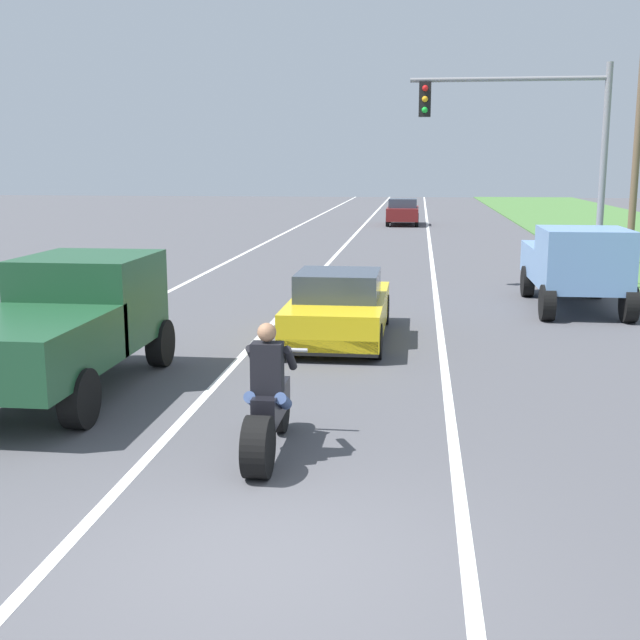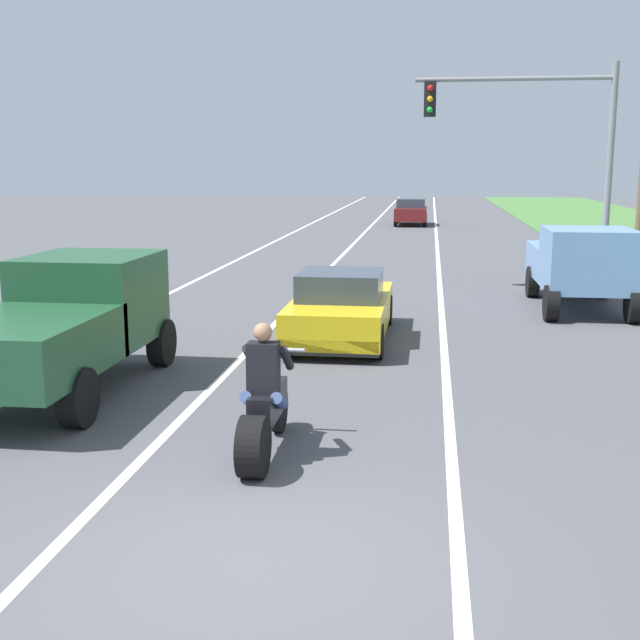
# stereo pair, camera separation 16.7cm
# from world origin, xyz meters

# --- Properties ---
(ground_plane) EXTENTS (160.00, 160.00, 0.00)m
(ground_plane) POSITION_xyz_m (0.00, 0.00, 0.00)
(ground_plane) COLOR #4C4C51
(lane_stripe_left_solid) EXTENTS (0.14, 120.00, 0.01)m
(lane_stripe_left_solid) POSITION_xyz_m (-5.40, 20.00, 0.00)
(lane_stripe_left_solid) COLOR white
(lane_stripe_left_solid) RESTS_ON ground
(lane_stripe_right_solid) EXTENTS (0.14, 120.00, 0.01)m
(lane_stripe_right_solid) POSITION_xyz_m (1.80, 20.00, 0.00)
(lane_stripe_right_solid) COLOR white
(lane_stripe_right_solid) RESTS_ON ground
(lane_stripe_centre_dashed) EXTENTS (0.14, 120.00, 0.01)m
(lane_stripe_centre_dashed) POSITION_xyz_m (-1.80, 20.00, 0.00)
(lane_stripe_centre_dashed) COLOR white
(lane_stripe_centre_dashed) RESTS_ON ground
(motorcycle_with_rider) EXTENTS (0.70, 2.21, 1.62)m
(motorcycle_with_rider) POSITION_xyz_m (-0.39, 2.47, 0.59)
(motorcycle_with_rider) COLOR black
(motorcycle_with_rider) RESTS_ON ground
(sports_car_yellow) EXTENTS (1.84, 4.30, 1.37)m
(sports_car_yellow) POSITION_xyz_m (-0.21, 9.08, 0.63)
(sports_car_yellow) COLOR yellow
(sports_car_yellow) RESTS_ON ground
(pickup_truck_left_lane_dark_green) EXTENTS (2.02, 4.80, 1.98)m
(pickup_truck_left_lane_dark_green) POSITION_xyz_m (-3.90, 4.87, 1.11)
(pickup_truck_left_lane_dark_green) COLOR #1E4C2D
(pickup_truck_left_lane_dark_green) RESTS_ON ground
(pickup_truck_right_shoulder_light_blue) EXTENTS (2.02, 4.80, 1.98)m
(pickup_truck_right_shoulder_light_blue) POSITION_xyz_m (5.03, 13.30, 1.11)
(pickup_truck_right_shoulder_light_blue) COLOR #6B93C6
(pickup_truck_right_shoulder_light_blue) RESTS_ON ground
(traffic_light_mast_near) EXTENTS (5.21, 0.34, 6.00)m
(traffic_light_mast_near) POSITION_xyz_m (4.48, 16.01, 4.04)
(traffic_light_mast_near) COLOR gray
(traffic_light_mast_near) RESTS_ON ground
(utility_pole_roadside) EXTENTS (0.24, 0.24, 7.97)m
(utility_pole_roadside) POSITION_xyz_m (8.51, 22.25, 3.99)
(utility_pole_roadside) COLOR brown
(utility_pole_roadside) RESTS_ON ground
(distant_car_far_ahead) EXTENTS (1.80, 4.00, 1.50)m
(distant_car_far_ahead) POSITION_xyz_m (0.39, 39.91, 0.77)
(distant_car_far_ahead) COLOR maroon
(distant_car_far_ahead) RESTS_ON ground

